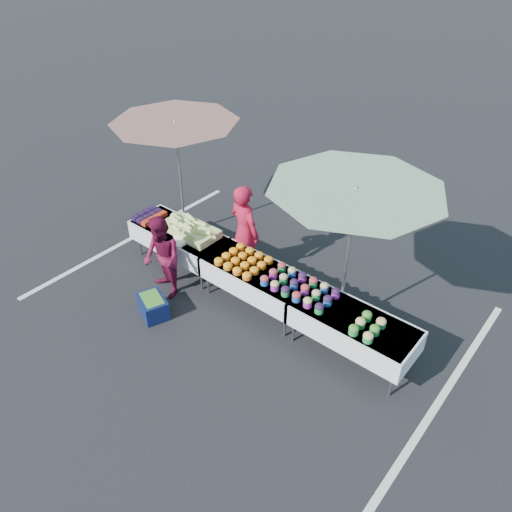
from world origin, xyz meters
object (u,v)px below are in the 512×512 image
Objects in this scene: customer at (162,258)px; umbrella_right at (354,202)px; table_left at (179,237)px; table_right at (353,326)px; umbrella_left at (176,132)px; table_center at (256,277)px; vendor at (245,232)px; storage_bin at (153,306)px.

customer is 3.35m from umbrella_right.
customer is at bearing -61.48° from table_left.
table_right is 3.28m from customer.
table_right is 4.64m from umbrella_left.
customer is 2.36m from umbrella_left.
table_left is 0.87m from customer.
table_left is 1.00× the size of table_right.
table_center is 1.00× the size of table_right.
table_left is 3.60m from table_right.
customer is (-0.68, -1.30, -0.14)m from vendor.
table_right is at bearing -10.14° from umbrella_left.
customer is at bearing -166.78° from table_right.
umbrella_right is (1.34, 0.45, 1.68)m from table_center.
table_right is at bearing 44.86° from storage_bin.
umbrella_right reaches higher than umbrella_left.
umbrella_left is (-2.50, 0.77, 1.58)m from table_center.
storage_bin is at bearing -131.83° from table_center.
umbrella_left is 0.94× the size of umbrella_right.
vendor is 0.68× the size of umbrella_right.
table_left is 0.76× the size of umbrella_left.
vendor reaches higher than table_left.
umbrella_left is at bearing 162.91° from table_center.
umbrella_right reaches higher than vendor.
umbrella_right reaches higher than customer.
umbrella_left is (-0.70, 0.77, 1.58)m from table_left.
umbrella_left reaches higher than table_right.
umbrella_left is at bearing 169.86° from table_right.
vendor is 1.47m from customer.
table_right is 1.05× the size of vendor.
customer is at bearing 71.98° from vendor.
table_left is at bearing 180.00° from table_right.
umbrella_left reaches higher than table_left.
table_left is 1.80m from table_center.
customer reaches higher than table_center.
table_center is 1.26× the size of customer.
storage_bin is at bearing -56.03° from umbrella_left.
table_right reaches higher than storage_bin.
table_left is 1.26× the size of customer.
umbrella_right reaches higher than storage_bin.
vendor is 1.99m from storage_bin.
vendor reaches higher than table_right.
vendor is (1.09, 0.55, 0.30)m from table_left.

